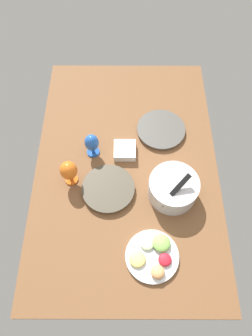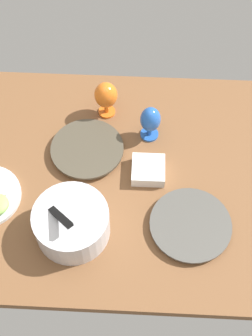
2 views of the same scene
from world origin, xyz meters
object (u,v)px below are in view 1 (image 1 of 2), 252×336
dinner_plate_left (162,130)px  hurricane_glass_blue (93,143)px  mixing_bowl (174,188)px  hurricane_glass_orange (70,171)px  square_bowl_white (125,150)px  dinner_plate_right (109,189)px  fruit_platter (154,255)px

dinner_plate_left → hurricane_glass_blue: 44.15cm
mixing_bowl → hurricane_glass_orange: 55.93cm
mixing_bowl → square_bowl_white: size_ratio=2.09×
hurricane_glass_blue → square_bowl_white: (0.12, 18.53, -6.73)cm
dinner_plate_right → square_bowl_white: square_bowl_white is taller
fruit_platter → hurricane_glass_orange: bearing=-133.8°
mixing_bowl → hurricane_glass_orange: size_ratio=1.58×
hurricane_glass_orange → fruit_platter: bearing=46.2°
dinner_plate_left → fruit_platter: fruit_platter is taller
dinner_plate_right → hurricane_glass_blue: hurricane_glass_blue is taller
hurricane_glass_blue → square_bowl_white: size_ratio=1.26×
dinner_plate_left → dinner_plate_right: (39.97, -30.90, 0.26)cm
hurricane_glass_blue → dinner_plate_right: bearing=21.5°
dinner_plate_right → fruit_platter: bearing=32.8°
dinner_plate_right → hurricane_glass_blue: bearing=-158.5°
dinner_plate_right → hurricane_glass_orange: hurricane_glass_orange is taller
fruit_platter → hurricane_glass_orange: (-41.94, -43.68, 8.50)cm
dinner_plate_left → square_bowl_white: (15.61, -22.02, 1.29)cm
mixing_bowl → dinner_plate_right: bearing=-92.9°
dinner_plate_left → dinner_plate_right: size_ratio=1.02×
dinner_plate_right → fruit_platter: fruit_platter is taller
dinner_plate_left → hurricane_glass_blue: bearing=-69.1°
dinner_plate_left → hurricane_glass_orange: bearing=-56.8°
dinner_plate_right → hurricane_glass_orange: (-6.25, -20.71, 8.74)cm
dinner_plate_left → mixing_bowl: bearing=5.0°
dinner_plate_right → hurricane_glass_blue: size_ratio=1.83×
mixing_bowl → hurricane_glass_blue: bearing=-120.7°
mixing_bowl → square_bowl_white: mixing_bowl is taller
dinner_plate_left → square_bowl_white: 27.03cm
dinner_plate_left → dinner_plate_right: 50.52cm
hurricane_glass_orange → dinner_plate_left: bearing=123.2°
dinner_plate_right → hurricane_glass_blue: (-24.48, -9.65, 7.76)cm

